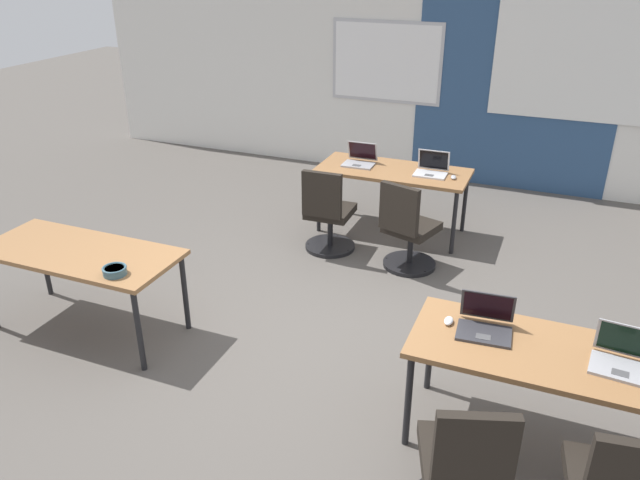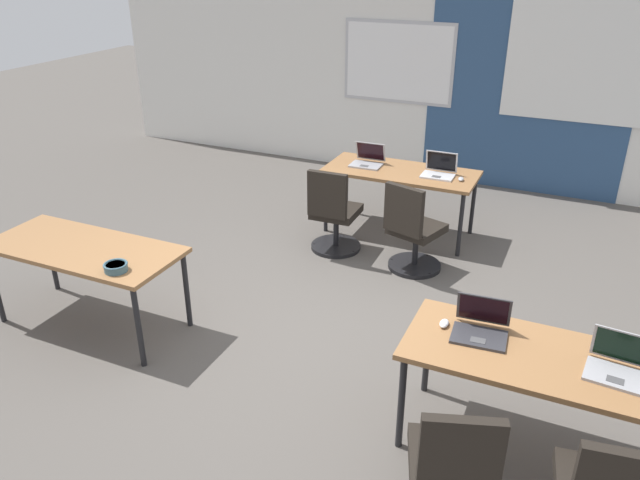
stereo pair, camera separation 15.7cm
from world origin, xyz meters
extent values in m
plane|color=#56514C|center=(0.00, 0.00, 0.00)|extent=(24.00, 24.00, 0.00)
cube|color=silver|center=(0.00, 4.20, 1.40)|extent=(10.00, 0.20, 2.80)
cube|color=#2D4C75|center=(0.97, 4.09, 1.40)|extent=(2.45, 0.01, 2.80)
cube|color=#B7B7BC|center=(-0.68, 4.09, 1.50)|extent=(1.48, 0.02, 1.04)
cube|color=white|center=(-0.68, 4.08, 1.50)|extent=(1.40, 0.02, 0.96)
cube|color=white|center=(1.67, 4.08, 1.81)|extent=(2.00, 0.02, 1.69)
cube|color=olive|center=(-1.75, -0.60, 0.70)|extent=(1.60, 0.70, 0.04)
cylinder|color=black|center=(-1.01, -0.90, 0.34)|extent=(0.04, 0.04, 0.68)
cylinder|color=black|center=(-2.49, -0.30, 0.34)|extent=(0.04, 0.04, 0.68)
cylinder|color=black|center=(-1.01, -0.30, 0.34)|extent=(0.04, 0.04, 0.68)
cube|color=olive|center=(1.75, -0.60, 0.70)|extent=(1.60, 0.70, 0.04)
cylinder|color=black|center=(1.01, -0.90, 0.34)|extent=(0.04, 0.04, 0.68)
cylinder|color=black|center=(1.01, -0.30, 0.34)|extent=(0.04, 0.04, 0.68)
cube|color=olive|center=(0.00, 2.20, 0.70)|extent=(1.60, 0.70, 0.04)
cylinder|color=black|center=(-0.74, 1.90, 0.34)|extent=(0.04, 0.04, 0.68)
cylinder|color=black|center=(0.74, 1.90, 0.34)|extent=(0.04, 0.04, 0.68)
cylinder|color=black|center=(-0.74, 2.50, 0.34)|extent=(0.04, 0.04, 0.68)
cylinder|color=black|center=(0.74, 2.50, 0.34)|extent=(0.04, 0.04, 0.68)
cube|color=#9E9EA3|center=(2.15, -0.64, 0.73)|extent=(0.35, 0.26, 0.02)
cube|color=#4C4C4F|center=(2.14, -0.69, 0.74)|extent=(0.10, 0.07, 0.00)
cube|color=#9E9EA3|center=(2.16, -0.51, 0.85)|extent=(0.33, 0.08, 0.22)
cube|color=black|center=(2.16, -0.51, 0.85)|extent=(0.30, 0.07, 0.19)
cube|color=#9E9EA3|center=(-0.39, 2.18, 0.73)|extent=(0.34, 0.24, 0.02)
cube|color=#4C4C4F|center=(-0.39, 2.12, 0.74)|extent=(0.09, 0.06, 0.00)
cube|color=#9E9EA3|center=(-0.39, 2.33, 0.84)|extent=(0.33, 0.08, 0.21)
cube|color=black|center=(-0.39, 2.32, 0.84)|extent=(0.30, 0.07, 0.18)
cylinder|color=black|center=(-0.46, 1.55, 0.02)|extent=(0.52, 0.52, 0.04)
cylinder|color=black|center=(-0.46, 1.55, 0.21)|extent=(0.06, 0.06, 0.34)
cube|color=black|center=(-0.46, 1.55, 0.42)|extent=(0.45, 0.45, 0.08)
cube|color=black|center=(-0.46, 1.30, 0.69)|extent=(0.40, 0.07, 0.46)
sphere|color=black|center=(-0.47, 1.78, 0.02)|extent=(0.04, 0.04, 0.04)
sphere|color=black|center=(-0.24, 1.48, 0.02)|extent=(0.04, 0.04, 0.04)
sphere|color=black|center=(-0.69, 1.47, 0.02)|extent=(0.04, 0.04, 0.04)
cube|color=silver|center=(0.40, 2.16, 0.73)|extent=(0.33, 0.23, 0.02)
cube|color=#4C4C4F|center=(0.41, 2.11, 0.74)|extent=(0.09, 0.06, 0.00)
cube|color=silver|center=(0.40, 2.30, 0.85)|extent=(0.33, 0.05, 0.22)
cube|color=black|center=(0.40, 2.29, 0.85)|extent=(0.30, 0.04, 0.19)
ellipsoid|color=#B2B2B7|center=(0.65, 2.15, 0.74)|extent=(0.07, 0.11, 0.03)
cylinder|color=black|center=(0.41, 1.47, 0.02)|extent=(0.52, 0.52, 0.04)
cylinder|color=black|center=(0.41, 1.47, 0.21)|extent=(0.06, 0.06, 0.34)
cube|color=black|center=(0.41, 1.47, 0.42)|extent=(0.55, 0.55, 0.08)
cube|color=black|center=(0.34, 1.23, 0.69)|extent=(0.40, 0.18, 0.46)
sphere|color=black|center=(0.48, 1.70, 0.02)|extent=(0.04, 0.04, 0.04)
sphere|color=black|center=(0.60, 1.34, 0.02)|extent=(0.04, 0.04, 0.04)
sphere|color=black|center=(0.17, 1.47, 0.02)|extent=(0.04, 0.04, 0.04)
cube|color=#333338|center=(1.38, -0.57, 0.73)|extent=(0.35, 0.25, 0.02)
cube|color=#4C4C4F|center=(1.38, -0.62, 0.74)|extent=(0.09, 0.07, 0.00)
cube|color=#333338|center=(1.37, -0.43, 0.84)|extent=(0.33, 0.09, 0.21)
cube|color=black|center=(1.37, -0.43, 0.85)|extent=(0.30, 0.08, 0.19)
ellipsoid|color=silver|center=(1.15, -0.52, 0.74)|extent=(0.06, 0.10, 0.03)
cube|color=black|center=(1.41, -1.31, 0.42)|extent=(0.56, 0.56, 0.08)
cube|color=black|center=(1.49, -1.55, 0.69)|extent=(0.40, 0.18, 0.46)
sphere|color=black|center=(1.33, -1.09, 0.02)|extent=(0.04, 0.04, 0.04)
cylinder|color=#3D6070|center=(-1.23, -0.81, 0.75)|extent=(0.17, 0.17, 0.05)
torus|color=#3D6070|center=(-1.23, -0.81, 0.78)|extent=(0.18, 0.18, 0.02)
cylinder|color=#B26628|center=(-1.23, -0.81, 0.77)|extent=(0.14, 0.14, 0.01)
camera|label=1|loc=(1.65, -3.90, 2.90)|focal=34.76mm
camera|label=2|loc=(1.79, -3.84, 2.90)|focal=34.76mm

